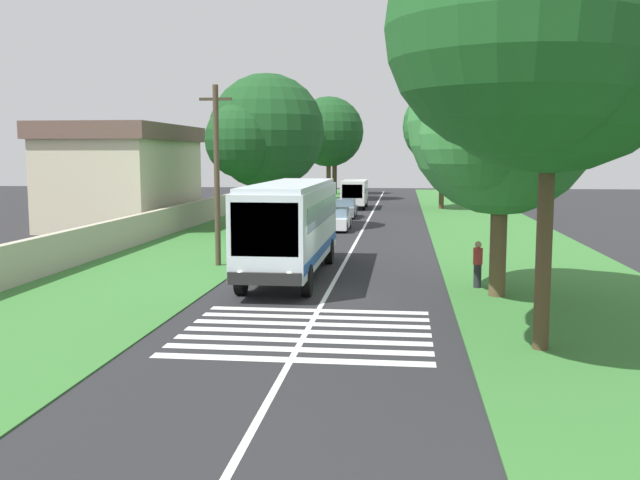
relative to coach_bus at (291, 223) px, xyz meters
name	(u,v)px	position (x,y,z in m)	size (l,w,h in m)	color
ground	(326,296)	(-3.79, -1.80, -2.15)	(160.00, 160.00, 0.00)	#262628
grass_verge_left	(211,240)	(11.21, 6.40, -2.13)	(120.00, 8.00, 0.04)	#387533
grass_verge_right	(508,244)	(11.21, -10.00, -2.13)	(120.00, 8.00, 0.04)	#387533
centre_line	(356,243)	(11.21, -1.80, -2.14)	(110.00, 0.16, 0.01)	silver
coach_bus	(291,223)	(0.00, 0.00, 0.00)	(11.16, 2.62, 3.73)	silver
zebra_crossing	(306,332)	(-8.84, -1.80, -2.14)	(5.85, 6.80, 0.01)	silver
trailing_car_0	(335,220)	(17.62, -0.07, -1.48)	(4.30, 1.78, 1.43)	silver
trailing_car_1	(344,209)	(26.92, 0.14, -1.48)	(4.30, 1.78, 1.43)	gray
trailing_minibus_0	(355,191)	(36.34, 0.00, -0.60)	(6.00, 2.14, 2.53)	silver
roadside_tree_left_0	(333,140)	(58.82, 4.22, 4.41)	(6.95, 5.92, 9.61)	#3D2D1E
roadside_tree_left_1	(264,135)	(17.73, 4.56, 3.94)	(8.80, 7.40, 9.94)	brown
roadside_tree_left_2	(327,134)	(47.97, 3.70, 4.90)	(8.61, 7.35, 10.87)	#4C3826
roadside_tree_right_0	(440,129)	(36.46, -7.54, 4.94)	(8.54, 7.03, 10.76)	#4C3826
roadside_tree_right_1	(541,23)	(-10.18, -7.54, 5.72)	(9.09, 7.62, 11.77)	#4C3826
roadside_tree_right_2	(497,126)	(-3.17, -7.48, 3.62)	(7.21, 6.24, 9.00)	brown
utility_pole	(217,173)	(2.22, 3.58, 1.90)	(0.24, 1.40, 7.73)	#473828
roadside_wall	(180,218)	(16.21, 9.80, -1.31)	(70.00, 0.40, 1.59)	#B2A893
roadside_building	(124,175)	(18.95, 14.47, 1.32)	(13.26, 7.63, 6.81)	beige
pedestrian	(478,264)	(-1.81, -7.09, -1.24)	(0.34, 0.34, 1.69)	#26262D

